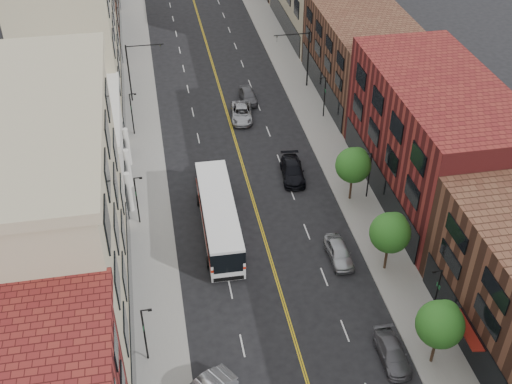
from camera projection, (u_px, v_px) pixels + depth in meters
sidewalk_left at (145, 157)px, 68.49m from camera, size 4.00×110.00×0.15m
sidewalk_right at (326, 140)px, 71.40m from camera, size 4.00×110.00×0.15m
bldg_l_tanoffice at (46, 232)px, 44.78m from camera, size 10.00×22.00×18.00m
bldg_l_white at (70, 153)px, 61.97m from camera, size 10.00×14.00×8.00m
bldg_l_far_a at (70, 35)px, 72.42m from camera, size 10.00×20.00×18.00m
bldg_r_mid at (434, 140)px, 60.20m from camera, size 10.00×22.00×12.00m
bldg_r_far_a at (363, 56)px, 77.39m from camera, size 10.00×20.00×10.00m
tree_r_1 at (441, 323)px, 44.47m from camera, size 3.40×3.40×5.59m
tree_r_2 at (391, 231)px, 52.37m from camera, size 3.40×3.40×5.59m
tree_r_3 at (354, 164)px, 60.27m from camera, size 3.40×3.40×5.59m
lamp_l_1 at (145, 332)px, 45.30m from camera, size 0.81×0.55×5.05m
lamp_l_2 at (137, 198)px, 57.94m from camera, size 0.81×0.55×5.05m
lamp_l_3 at (132, 112)px, 70.58m from camera, size 0.81×0.55×5.05m
lamp_r_1 at (436, 291)px, 48.49m from camera, size 0.81×0.55×5.05m
lamp_r_2 at (369, 173)px, 61.13m from camera, size 0.81×0.55×5.05m
lamp_r_3 at (324, 95)px, 73.77m from camera, size 0.81×0.55×5.05m
signal_mast_left at (134, 66)px, 76.00m from camera, size 4.49×0.18×7.20m
signal_mast_right at (303, 53)px, 78.99m from camera, size 4.49×0.18×7.20m
city_bus at (219, 215)px, 57.48m from camera, size 3.39×13.40×3.43m
car_parked_mid at (392, 353)px, 46.70m from camera, size 1.87×4.50×1.30m
car_parked_far at (339, 252)px, 55.33m from camera, size 1.87×4.55×1.54m
car_lane_behind at (208, 176)px, 64.57m from camera, size 1.80×4.60×1.49m
car_lane_a at (292, 171)px, 65.24m from camera, size 2.70×5.58×1.57m
car_lane_b at (242, 113)px, 74.83m from camera, size 3.11×5.56×1.47m
car_lane_c at (248, 95)px, 78.25m from camera, size 1.91×4.61×1.56m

